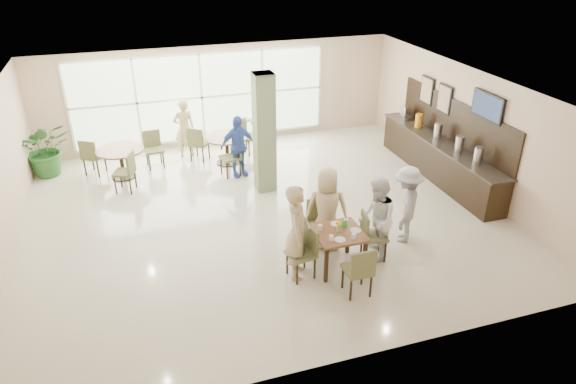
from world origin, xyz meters
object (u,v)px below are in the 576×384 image
object	(u,v)px
potted_plant	(46,149)
adult_b	(262,129)
round_table_left	(121,155)
teen_right	(376,220)
main_table	(338,237)
buffet_counter	(440,156)
teen_far	(327,209)
adult_standing	(184,128)
teen_left	(297,232)
round_table_right	(227,142)
teen_standing	(406,205)
adult_a	(238,146)

from	to	relation	value
potted_plant	adult_b	distance (m)	5.45
round_table_left	teen_right	distance (m)	6.78
main_table	buffet_counter	distance (m)	4.82
teen_far	adult_standing	world-z (taller)	teen_far
adult_standing	main_table	bearing A→B (deg)	99.39
teen_left	buffet_counter	bearing A→B (deg)	-37.73
round_table_right	teen_right	distance (m)	5.49
round_table_left	teen_left	xyz separation A→B (m)	(2.84, -5.22, 0.30)
teen_far	potted_plant	bearing A→B (deg)	-22.51
teen_right	teen_left	bearing A→B (deg)	-69.03
potted_plant	teen_far	world-z (taller)	teen_far
main_table	teen_standing	size ratio (longest dim) A/B	0.55
teen_left	teen_standing	xyz separation A→B (m)	(2.40, 0.47, -0.10)
round_table_left	teen_left	size ratio (longest dim) A/B	0.66
round_table_left	adult_standing	world-z (taller)	adult_standing
buffet_counter	adult_standing	world-z (taller)	buffet_counter
teen_left	adult_b	distance (m)	5.27
potted_plant	adult_a	xyz separation A→B (m)	(4.55, -1.53, 0.09)
round_table_right	teen_far	size ratio (longest dim) A/B	0.69
adult_standing	teen_right	bearing A→B (deg)	106.03
round_table_right	adult_standing	xyz separation A→B (m)	(-0.98, 0.82, 0.22)
round_table_left	round_table_right	world-z (taller)	same
potted_plant	teen_right	xyz separation A→B (m)	(6.16, -5.89, 0.13)
teen_left	teen_standing	bearing A→B (deg)	-57.67
teen_far	buffet_counter	bearing A→B (deg)	-129.97
round_table_left	teen_standing	xyz separation A→B (m)	(5.24, -4.75, 0.20)
main_table	teen_right	bearing A→B (deg)	5.08
round_table_right	adult_b	xyz separation A→B (m)	(0.96, -0.07, 0.28)
main_table	round_table_left	bearing A→B (deg)	124.76
teen_far	adult_a	distance (m)	3.81
teen_right	teen_far	bearing A→B (deg)	-113.58
main_table	round_table_right	size ratio (longest dim) A/B	0.76
teen_left	potted_plant	bearing A→B (deg)	58.97
adult_a	adult_standing	distance (m)	2.00
potted_plant	adult_standing	bearing A→B (deg)	2.30
buffet_counter	teen_left	bearing A→B (deg)	-149.00
main_table	potted_plant	distance (m)	8.03
round_table_left	adult_standing	size ratio (longest dim) A/B	0.73
teen_far	adult_standing	distance (m)	5.73
adult_b	adult_standing	distance (m)	2.13
buffet_counter	teen_standing	distance (m)	3.28
potted_plant	adult_standing	world-z (taller)	adult_standing
teen_standing	adult_b	distance (m)	5.00
teen_far	teen_standing	xyz separation A→B (m)	(1.56, -0.25, -0.04)
buffet_counter	teen_far	world-z (taller)	buffet_counter
potted_plant	teen_far	size ratio (longest dim) A/B	0.84
round_table_left	adult_b	size ratio (longest dim) A/B	0.68
teen_far	teen_standing	size ratio (longest dim) A/B	1.05
main_table	teen_far	world-z (taller)	teen_far
main_table	teen_standing	world-z (taller)	teen_standing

